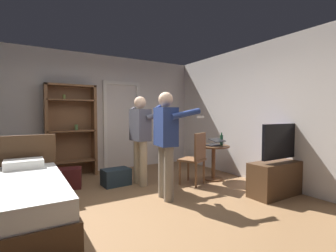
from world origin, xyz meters
name	(u,v)px	position (x,y,z in m)	size (l,w,h in m)	color
ground_plane	(139,209)	(0.00, 0.00, 0.00)	(5.75, 5.75, 0.00)	olive
wall_back	(91,113)	(0.00, 2.68, 1.36)	(5.45, 0.12, 2.72)	silver
wall_right	(264,113)	(2.67, 0.00, 1.36)	(0.12, 5.47, 2.72)	silver
doorway_frame	(122,119)	(0.73, 2.60, 1.22)	(0.93, 0.08, 2.13)	white
bookshelf	(71,127)	(-0.48, 2.45, 1.06)	(1.03, 0.32, 1.97)	brown
tv_flatscreen	(281,174)	(2.31, -0.63, 0.34)	(1.24, 0.40, 1.18)	#4C331E
side_table	(213,157)	(1.95, 0.63, 0.47)	(0.65, 0.65, 0.70)	brown
laptop	(214,143)	(1.93, 0.59, 0.75)	(0.36, 0.37, 0.16)	black
bottle_on_table	(221,140)	(2.09, 0.55, 0.81)	(0.06, 0.06, 0.27)	#224F2E
wooden_chair	(196,156)	(1.41, 0.53, 0.54)	(0.56, 0.56, 0.99)	brown
person_blue_shirt	(166,138)	(0.55, 0.17, 0.97)	(0.66, 0.60, 1.69)	gray
person_striped_shirt	(141,134)	(0.54, 1.10, 0.97)	(0.73, 0.57, 1.67)	tan
suitcase_dark	(116,177)	(0.11, 1.29, 0.16)	(0.50, 0.34, 0.31)	#1E2D38
suitcase_small	(63,179)	(-0.78, 1.58, 0.18)	(0.64, 0.32, 0.36)	#4C1919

